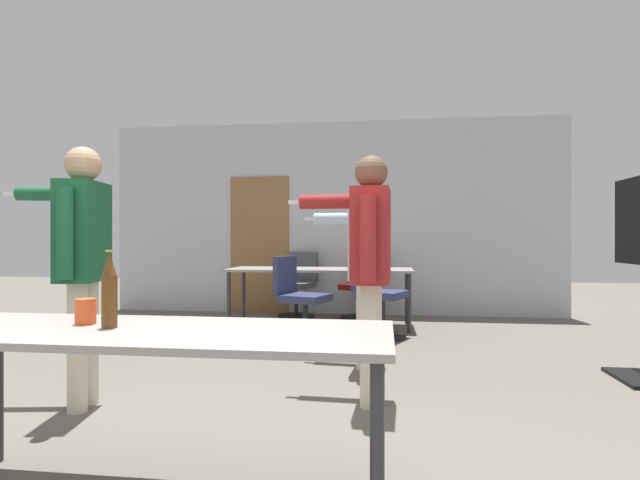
{
  "coord_description": "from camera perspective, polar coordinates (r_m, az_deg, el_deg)",
  "views": [
    {
      "loc": [
        0.78,
        -1.39,
        1.11
      ],
      "look_at": [
        0.24,
        2.72,
        1.1
      ],
      "focal_mm": 28.0,
      "sensor_mm": 36.0,
      "label": 1
    }
  ],
  "objects": [
    {
      "name": "drink_cup",
      "position": [
        2.45,
        -25.22,
        -7.39
      ],
      "size": [
        0.09,
        0.09,
        0.11
      ],
      "color": "#E05123",
      "rests_on": "conference_table_near"
    },
    {
      "name": "person_near_casual",
      "position": [
        3.63,
        -25.65,
        -0.9
      ],
      "size": [
        0.83,
        0.59,
        1.71
      ],
      "rotation": [
        0.0,
        0.0,
        1.73
      ],
      "color": "beige",
      "rests_on": "ground_plane"
    },
    {
      "name": "office_chair_near_pushed",
      "position": [
        5.7,
        6.47,
        -6.53
      ],
      "size": [
        0.66,
        0.62,
        0.95
      ],
      "rotation": [
        0.0,
        0.0,
        4.29
      ],
      "color": "black",
      "rests_on": "ground_plane"
    },
    {
      "name": "beer_bottle",
      "position": [
        2.3,
        -22.93,
        -5.41
      ],
      "size": [
        0.06,
        0.06,
        0.33
      ],
      "color": "#563314",
      "rests_on": "conference_table_near"
    },
    {
      "name": "person_center_tall",
      "position": [
        3.39,
        5.63,
        -1.63
      ],
      "size": [
        0.76,
        0.68,
        1.67
      ],
      "rotation": [
        0.0,
        0.0,
        1.52
      ],
      "color": "beige",
      "rests_on": "ground_plane"
    },
    {
      "name": "person_far_watching",
      "position": [
        4.33,
        5.05,
        -2.12
      ],
      "size": [
        0.73,
        0.69,
        1.57
      ],
      "rotation": [
        0.0,
        0.0,
        1.48
      ],
      "color": "beige",
      "rests_on": "ground_plane"
    },
    {
      "name": "office_chair_far_right",
      "position": [
        7.18,
        -2.5,
        -5.34
      ],
      "size": [
        0.56,
        0.62,
        0.92
      ],
      "rotation": [
        0.0,
        0.0,
        2.89
      ],
      "color": "black",
      "rests_on": "ground_plane"
    },
    {
      "name": "conference_table_far",
      "position": [
        6.36,
        0.03,
        -3.79
      ],
      "size": [
        2.32,
        0.77,
        0.73
      ],
      "color": "gray",
      "rests_on": "ground_plane"
    },
    {
      "name": "back_wall",
      "position": [
        7.44,
        1.25,
        2.47
      ],
      "size": [
        6.71,
        0.12,
        2.85
      ],
      "color": "#BCBCC1",
      "rests_on": "ground_plane"
    },
    {
      "name": "office_chair_far_left",
      "position": [
        7.06,
        4.79,
        -5.48
      ],
      "size": [
        0.6,
        0.64,
        0.91
      ],
      "rotation": [
        0.0,
        0.0,
        2.79
      ],
      "color": "black",
      "rests_on": "ground_plane"
    },
    {
      "name": "office_chair_side_rolled",
      "position": [
        5.6,
        -2.37,
        -6.9
      ],
      "size": [
        0.64,
        0.59,
        0.92
      ],
      "rotation": [
        0.0,
        0.0,
        4.39
      ],
      "color": "black",
      "rests_on": "ground_plane"
    },
    {
      "name": "conference_table_near",
      "position": [
        2.24,
        -18.78,
        -11.3
      ],
      "size": [
        2.01,
        0.69,
        0.73
      ],
      "color": "gray",
      "rests_on": "ground_plane"
    }
  ]
}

